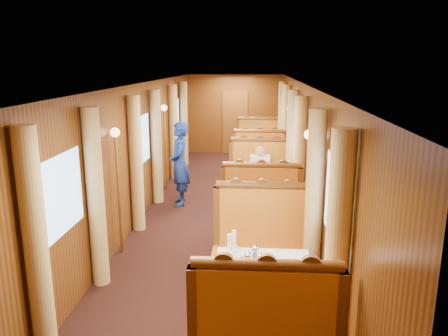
# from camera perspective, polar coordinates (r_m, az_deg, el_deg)

# --- Properties ---
(floor) EXTENTS (3.00, 12.00, 0.01)m
(floor) POSITION_cam_1_polar(r_m,az_deg,el_deg) (8.45, -0.48, -6.25)
(floor) COLOR black
(floor) RESTS_ON ground
(ceiling) EXTENTS (3.00, 12.00, 0.01)m
(ceiling) POSITION_cam_1_polar(r_m,az_deg,el_deg) (7.95, -0.51, 10.95)
(ceiling) COLOR silver
(ceiling) RESTS_ON wall_left
(wall_far) EXTENTS (3.00, 0.01, 2.50)m
(wall_far) POSITION_cam_1_polar(r_m,az_deg,el_deg) (14.02, 1.47, 7.01)
(wall_far) COLOR brown
(wall_far) RESTS_ON floor
(wall_left) EXTENTS (0.01, 12.00, 2.50)m
(wall_left) POSITION_cam_1_polar(r_m,az_deg,el_deg) (8.36, -10.81, 2.20)
(wall_left) COLOR brown
(wall_left) RESTS_ON floor
(wall_right) EXTENTS (0.01, 12.00, 2.50)m
(wall_right) POSITION_cam_1_polar(r_m,az_deg,el_deg) (8.13, 10.11, 1.91)
(wall_right) COLOR brown
(wall_right) RESTS_ON floor
(doorway_far) EXTENTS (0.80, 0.04, 2.00)m
(doorway_far) POSITION_cam_1_polar(r_m,az_deg,el_deg) (14.02, 1.46, 5.98)
(doorway_far) COLOR brown
(doorway_far) RESTS_ON floor
(table_near) EXTENTS (1.05, 0.72, 0.75)m
(table_near) POSITION_cam_1_polar(r_m,az_deg,el_deg) (5.08, 5.04, -15.93)
(table_near) COLOR white
(table_near) RESTS_ON floor
(banquette_near_aft) EXTENTS (1.30, 0.55, 1.34)m
(banquette_near_aft) POSITION_cam_1_polar(r_m,az_deg,el_deg) (5.96, 4.91, -10.70)
(banquette_near_aft) COLOR #BC4C14
(banquette_near_aft) RESTS_ON floor
(table_mid) EXTENTS (1.05, 0.72, 0.75)m
(table_mid) POSITION_cam_1_polar(r_m,az_deg,el_deg) (8.30, 4.70, -3.92)
(table_mid) COLOR white
(table_mid) RESTS_ON floor
(banquette_mid_fwd) EXTENTS (1.30, 0.55, 1.34)m
(banquette_mid_fwd) POSITION_cam_1_polar(r_m,az_deg,el_deg) (7.32, 4.77, -5.95)
(banquette_mid_fwd) COLOR #BC4C14
(banquette_mid_fwd) RESTS_ON floor
(banquette_mid_aft) EXTENTS (1.30, 0.55, 1.34)m
(banquette_mid_aft) POSITION_cam_1_polar(r_m,az_deg,el_deg) (9.26, 4.65, -1.74)
(banquette_mid_aft) COLOR #BC4C14
(banquette_mid_aft) RESTS_ON floor
(table_far) EXTENTS (1.05, 0.72, 0.75)m
(table_far) POSITION_cam_1_polar(r_m,az_deg,el_deg) (11.69, 4.55, 1.27)
(table_far) COLOR white
(table_far) RESTS_ON floor
(banquette_far_fwd) EXTENTS (1.30, 0.55, 1.34)m
(banquette_far_fwd) POSITION_cam_1_polar(r_m,az_deg,el_deg) (10.69, 4.59, 0.36)
(banquette_far_fwd) COLOR #BC4C14
(banquette_far_fwd) RESTS_ON floor
(banquette_far_aft) EXTENTS (1.30, 0.55, 1.34)m
(banquette_far_aft) POSITION_cam_1_polar(r_m,az_deg,el_deg) (12.67, 4.53, 2.47)
(banquette_far_aft) COLOR #BC4C14
(banquette_far_aft) RESTS_ON floor
(tea_tray) EXTENTS (0.34, 0.27, 0.01)m
(tea_tray) POSITION_cam_1_polar(r_m,az_deg,el_deg) (4.88, 4.16, -12.10)
(tea_tray) COLOR silver
(tea_tray) RESTS_ON table_near
(teapot_left) EXTENTS (0.17, 0.14, 0.13)m
(teapot_left) POSITION_cam_1_polar(r_m,az_deg,el_deg) (4.75, 3.17, -12.08)
(teapot_left) COLOR silver
(teapot_left) RESTS_ON tea_tray
(teapot_right) EXTENTS (0.18, 0.16, 0.12)m
(teapot_right) POSITION_cam_1_polar(r_m,az_deg,el_deg) (4.77, 4.77, -12.09)
(teapot_right) COLOR silver
(teapot_right) RESTS_ON tea_tray
(teapot_back) EXTENTS (0.18, 0.16, 0.12)m
(teapot_back) POSITION_cam_1_polar(r_m,az_deg,el_deg) (4.94, 4.09, -11.12)
(teapot_back) COLOR silver
(teapot_back) RESTS_ON tea_tray
(fruit_plate) EXTENTS (0.23, 0.23, 0.05)m
(fruit_plate) POSITION_cam_1_polar(r_m,az_deg,el_deg) (4.79, 8.74, -12.62)
(fruit_plate) COLOR white
(fruit_plate) RESTS_ON table_near
(cup_inboard) EXTENTS (0.08, 0.08, 0.26)m
(cup_inboard) POSITION_cam_1_polar(r_m,az_deg,el_deg) (4.97, 0.73, -10.33)
(cup_inboard) COLOR white
(cup_inboard) RESTS_ON table_near
(cup_outboard) EXTENTS (0.08, 0.08, 0.26)m
(cup_outboard) POSITION_cam_1_polar(r_m,az_deg,el_deg) (5.07, 1.30, -9.85)
(cup_outboard) COLOR white
(cup_outboard) RESTS_ON table_near
(rose_vase_mid) EXTENTS (0.06, 0.06, 0.36)m
(rose_vase_mid) POSITION_cam_1_polar(r_m,az_deg,el_deg) (8.18, 4.51, -0.16)
(rose_vase_mid) COLOR silver
(rose_vase_mid) RESTS_ON table_mid
(rose_vase_far) EXTENTS (0.06, 0.06, 0.36)m
(rose_vase_far) POSITION_cam_1_polar(r_m,az_deg,el_deg) (11.58, 4.41, 3.95)
(rose_vase_far) COLOR silver
(rose_vase_far) RESTS_ON table_far
(window_left_near) EXTENTS (0.01, 1.20, 0.90)m
(window_left_near) POSITION_cam_1_polar(r_m,az_deg,el_deg) (5.10, -20.71, -3.50)
(window_left_near) COLOR #80ADE4
(window_left_near) RESTS_ON wall_left
(curtain_left_near_a) EXTENTS (0.22, 0.22, 2.35)m
(curtain_left_near_a) POSITION_cam_1_polar(r_m,az_deg,el_deg) (4.49, -23.31, -9.80)
(curtain_left_near_a) COLOR #E3BE74
(curtain_left_near_a) RESTS_ON floor
(curtain_left_near_b) EXTENTS (0.22, 0.22, 2.35)m
(curtain_left_near_b) POSITION_cam_1_polar(r_m,az_deg,el_deg) (5.83, -16.39, -3.90)
(curtain_left_near_b) COLOR #E3BE74
(curtain_left_near_b) RESTS_ON floor
(window_right_near) EXTENTS (0.01, 1.20, 0.90)m
(window_right_near) POSITION_cam_1_polar(r_m,az_deg,el_deg) (4.72, 14.31, -4.39)
(window_right_near) COLOR #80ADE4
(window_right_near) RESTS_ON wall_right
(curtain_right_near_a) EXTENTS (0.22, 0.22, 2.35)m
(curtain_right_near_a) POSITION_cam_1_polar(r_m,az_deg,el_deg) (4.08, 14.50, -11.46)
(curtain_right_near_a) COLOR #E3BE74
(curtain_right_near_a) RESTS_ON floor
(curtain_right_near_b) EXTENTS (0.22, 0.22, 2.35)m
(curtain_right_near_b) POSITION_cam_1_polar(r_m,az_deg,el_deg) (5.52, 11.68, -4.60)
(curtain_right_near_b) COLOR #E3BE74
(curtain_right_near_b) RESTS_ON floor
(window_left_mid) EXTENTS (0.01, 1.20, 0.90)m
(window_left_mid) POSITION_cam_1_polar(r_m,az_deg,el_deg) (8.32, -10.77, 3.55)
(window_left_mid) COLOR #80ADE4
(window_left_mid) RESTS_ON wall_left
(curtain_left_mid_a) EXTENTS (0.22, 0.22, 2.35)m
(curtain_left_mid_a) POSITION_cam_1_polar(r_m,az_deg,el_deg) (7.61, -11.39, 0.47)
(curtain_left_mid_a) COLOR #E3BE74
(curtain_left_mid_a) RESTS_ON floor
(curtain_left_mid_b) EXTENTS (0.22, 0.22, 2.35)m
(curtain_left_mid_b) POSITION_cam_1_polar(r_m,az_deg,el_deg) (9.09, -8.82, 2.71)
(curtain_left_mid_b) COLOR #E3BE74
(curtain_left_mid_b) RESTS_ON floor
(window_right_mid) EXTENTS (0.01, 1.20, 0.90)m
(window_right_mid) POSITION_cam_1_polar(r_m,az_deg,el_deg) (8.09, 10.07, 3.30)
(window_right_mid) COLOR #80ADE4
(window_right_mid) RESTS_ON wall_right
(curtain_right_mid_a) EXTENTS (0.22, 0.22, 2.35)m
(curtain_right_mid_a) POSITION_cam_1_polar(r_m,az_deg,el_deg) (7.37, 9.77, 0.12)
(curtain_right_mid_a) COLOR #E3BE74
(curtain_right_mid_a) RESTS_ON floor
(curtain_right_mid_b) EXTENTS (0.22, 0.22, 2.35)m
(curtain_right_mid_b) POSITION_cam_1_polar(r_m,az_deg,el_deg) (8.89, 8.82, 2.47)
(curtain_right_mid_b) COLOR #E3BE74
(curtain_right_mid_b) RESTS_ON floor
(window_left_far) EXTENTS (0.01, 1.20, 0.90)m
(window_left_far) POSITION_cam_1_polar(r_m,az_deg,el_deg) (11.70, -6.43, 6.58)
(window_left_far) COLOR #80ADE4
(window_left_far) RESTS_ON wall_left
(curtain_left_far_a) EXTENTS (0.22, 0.22, 2.35)m
(curtain_left_far_a) POSITION_cam_1_polar(r_m,az_deg,el_deg) (10.96, -6.59, 4.65)
(curtain_left_far_a) COLOR #E3BE74
(curtain_left_far_a) RESTS_ON floor
(curtain_left_far_b) EXTENTS (0.22, 0.22, 2.35)m
(curtain_left_far_b) POSITION_cam_1_polar(r_m,az_deg,el_deg) (12.48, -5.28, 5.78)
(curtain_left_far_b) COLOR #E3BE74
(curtain_left_far_b) RESTS_ON floor
(window_right_far) EXTENTS (0.01, 1.20, 0.90)m
(window_right_far) POSITION_cam_1_polar(r_m,az_deg,el_deg) (11.53, 8.33, 6.43)
(window_right_far) COLOR #80ADE4
(window_right_far) RESTS_ON wall_right
(curtain_right_far_a) EXTENTS (0.22, 0.22, 2.35)m
(curtain_right_far_a) POSITION_cam_1_polar(r_m,az_deg,el_deg) (10.80, 8.01, 4.47)
(curtain_right_far_a) COLOR #E3BE74
(curtain_right_far_a) RESTS_ON floor
(curtain_right_far_b) EXTENTS (0.22, 0.22, 2.35)m
(curtain_right_far_b) POSITION_cam_1_polar(r_m,az_deg,el_deg) (12.33, 7.54, 5.63)
(curtain_right_far_b) COLOR #E3BE74
(curtain_right_far_b) RESTS_ON floor
(sconce_left_fore) EXTENTS (0.14, 0.14, 1.95)m
(sconce_left_fore) POSITION_cam_1_polar(r_m,az_deg,el_deg) (6.66, -13.82, 0.32)
(sconce_left_fore) COLOR #BF8C3F
(sconce_left_fore) RESTS_ON floor
(sconce_right_fore) EXTENTS (0.14, 0.14, 1.95)m
(sconce_right_fore) POSITION_cam_1_polar(r_m,az_deg,el_deg) (6.39, 10.84, -0.09)
(sconce_right_fore) COLOR #BF8C3F
(sconce_right_fore) RESTS_ON floor
(sconce_left_aft) EXTENTS (0.14, 0.14, 1.95)m
(sconce_left_aft) POSITION_cam_1_polar(r_m,az_deg,el_deg) (9.99, -7.75, 4.96)
(sconce_left_aft) COLOR #BF8C3F
(sconce_left_aft) RESTS_ON floor
(sconce_right_aft) EXTENTS (0.14, 0.14, 1.95)m
(sconce_right_aft) POSITION_cam_1_polar(r_m,az_deg,el_deg) (9.81, 8.54, 4.77)
(sconce_right_aft) COLOR #BF8C3F
(sconce_right_aft) RESTS_ON floor
(steward) EXTENTS (0.52, 0.69, 1.72)m
(steward) POSITION_cam_1_polar(r_m,az_deg,el_deg) (8.94, -5.81, 0.55)
(steward) COLOR navy
(steward) RESTS_ON floor
(passenger) EXTENTS (0.40, 0.44, 0.76)m
(passenger) POSITION_cam_1_polar(r_m,az_deg,el_deg) (8.95, 4.70, -0.17)
(passenger) COLOR beige
(passenger) RESTS_ON banquette_mid_aft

